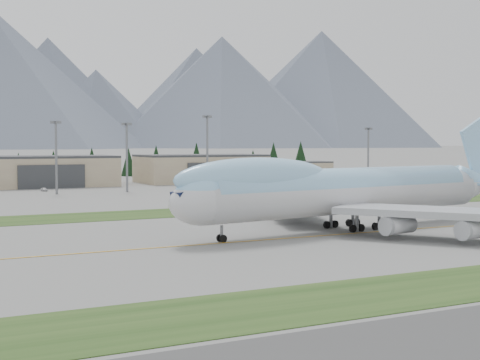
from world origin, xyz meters
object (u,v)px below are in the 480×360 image
boeing_747_freighter (347,190)px  hangar_right (201,168)px  service_vehicle_c (265,184)px  service_vehicle_b (212,188)px  hangar_center (45,171)px  service_vehicle_a (44,191)px

boeing_747_freighter → hangar_right: 149.16m
service_vehicle_c → service_vehicle_b: bearing=-137.2°
hangar_center → service_vehicle_a: bearing=-100.7°
hangar_center → hangar_right: same height
hangar_right → service_vehicle_a: (-64.65, -24.52, -5.39)m
service_vehicle_b → service_vehicle_c: bearing=-53.9°
service_vehicle_a → service_vehicle_b: size_ratio=0.99×
hangar_center → service_vehicle_b: size_ratio=13.95×
boeing_747_freighter → service_vehicle_c: boeing_747_freighter is taller
service_vehicle_b → service_vehicle_a: bearing=88.4°
service_vehicle_a → service_vehicle_c: 80.28m
service_vehicle_a → hangar_center: bearing=70.8°
service_vehicle_c → service_vehicle_a: bearing=-161.6°
boeing_747_freighter → service_vehicle_c: bearing=59.3°
hangar_right → service_vehicle_a: bearing=-159.2°
boeing_747_freighter → hangar_right: size_ratio=1.68×
boeing_747_freighter → service_vehicle_b: bearing=69.9°
boeing_747_freighter → service_vehicle_a: 124.54m
service_vehicle_b → boeing_747_freighter: bearing=179.1°
boeing_747_freighter → service_vehicle_b: (22.64, 108.94, -6.98)m
service_vehicle_a → service_vehicle_b: bearing=-20.9°
service_vehicle_c → hangar_center: bearing=-179.6°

